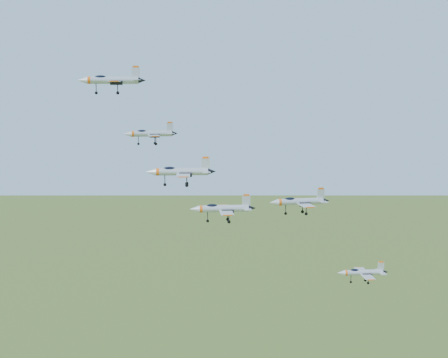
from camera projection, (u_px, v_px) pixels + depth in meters
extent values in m
cylinder|color=#B5BBC3|center=(113.00, 80.00, 125.21)|extent=(10.10, 1.73, 1.45)
cone|color=#B5BBC3|center=(82.00, 80.00, 124.20)|extent=(2.05, 1.51, 1.45)
cone|color=black|center=(142.00, 80.00, 126.17)|extent=(1.60, 1.28, 1.24)
ellipsoid|color=black|center=(100.00, 77.00, 124.72)|extent=(2.49, 1.11, 0.92)
cube|color=#B5BBC3|center=(114.00, 81.00, 122.22)|extent=(2.70, 4.99, 0.16)
cube|color=#B5BBC3|center=(114.00, 82.00, 128.34)|extent=(2.70, 4.99, 0.16)
cube|color=#B5BBC3|center=(136.00, 73.00, 125.76)|extent=(1.68, 0.18, 2.35)
cube|color=#E65B10|center=(136.00, 67.00, 125.60)|extent=(1.23, 0.19, 0.39)
cylinder|color=#B5BBC3|center=(152.00, 134.00, 120.53)|extent=(7.81, 1.28, 1.13)
cone|color=#B5BBC3|center=(127.00, 134.00, 119.54)|extent=(1.58, 1.16, 1.13)
cone|color=black|center=(175.00, 133.00, 121.48)|extent=(1.23, 0.98, 0.96)
ellipsoid|color=black|center=(142.00, 132.00, 120.07)|extent=(1.92, 0.85, 0.71)
cube|color=#B5BBC3|center=(154.00, 136.00, 118.25)|extent=(2.07, 3.85, 0.12)
cube|color=#B5BBC3|center=(151.00, 134.00, 122.94)|extent=(2.07, 3.85, 0.12)
cube|color=#B5BBC3|center=(170.00, 127.00, 121.12)|extent=(1.30, 0.13, 1.82)
cube|color=#E65B10|center=(170.00, 122.00, 120.99)|extent=(0.95, 0.14, 0.30)
cylinder|color=#B5BBC3|center=(182.00, 172.00, 102.40)|extent=(8.62, 2.36, 1.23)
cone|color=#B5BBC3|center=(151.00, 172.00, 102.09)|extent=(1.86, 1.45, 1.23)
cone|color=black|center=(212.00, 171.00, 102.70)|extent=(1.45, 1.21, 1.05)
ellipsoid|color=black|center=(169.00, 169.00, 102.21)|extent=(2.18, 1.16, 0.78)
cube|color=#B5BBC3|center=(183.00, 175.00, 99.82)|extent=(2.72, 4.42, 0.13)
cube|color=#B5BBC3|center=(183.00, 171.00, 105.07)|extent=(2.72, 4.42, 0.13)
cube|color=#B5BBC3|center=(206.00, 164.00, 102.47)|extent=(1.42, 0.30, 1.99)
cube|color=#E65B10|center=(206.00, 157.00, 102.32)|extent=(1.05, 0.27, 0.33)
cylinder|color=#B5BBC3|center=(224.00, 209.00, 130.22)|extent=(10.41, 2.53, 1.49)
cone|color=#B5BBC3|center=(194.00, 209.00, 129.65)|extent=(2.20, 1.69, 1.49)
cone|color=black|center=(252.00, 208.00, 130.77)|extent=(1.72, 1.42, 1.27)
ellipsoid|color=black|center=(212.00, 206.00, 129.91)|extent=(2.62, 1.32, 0.94)
cube|color=#B5BBC3|center=(227.00, 213.00, 127.12)|extent=(3.13, 5.28, 0.16)
cube|color=#B5BBC3|center=(224.00, 207.00, 133.44)|extent=(3.13, 5.28, 0.16)
cube|color=#B5BBC3|center=(246.00, 201.00, 130.45)|extent=(1.72, 0.31, 2.40)
cube|color=#E65B10|center=(246.00, 195.00, 130.27)|extent=(1.27, 0.29, 0.40)
cylinder|color=#B5BBC3|center=(301.00, 202.00, 114.10)|extent=(8.50, 1.28, 1.23)
cone|color=#B5BBC3|center=(274.00, 202.00, 113.09)|extent=(1.71, 1.24, 1.23)
cone|color=black|center=(326.00, 201.00, 115.08)|extent=(1.33, 1.05, 1.04)
ellipsoid|color=black|center=(290.00, 199.00, 113.63)|extent=(2.08, 0.90, 0.78)
cube|color=#B5BBC3|center=(306.00, 205.00, 111.61)|extent=(2.20, 4.17, 0.13)
cube|color=#B5BBC3|center=(297.00, 200.00, 116.74)|extent=(2.20, 4.17, 0.13)
cube|color=#B5BBC3|center=(321.00, 194.00, 114.70)|extent=(1.42, 0.12, 1.98)
cube|color=#E65B10|center=(321.00, 188.00, 114.56)|extent=(1.04, 0.14, 0.33)
cylinder|color=#B5BBC3|center=(364.00, 272.00, 130.16)|extent=(8.12, 2.15, 1.16)
cone|color=#B5BBC3|center=(341.00, 273.00, 129.82)|extent=(1.74, 1.35, 1.16)
cone|color=black|center=(385.00, 272.00, 130.48)|extent=(1.36, 1.13, 0.99)
ellipsoid|color=black|center=(354.00, 271.00, 129.96)|extent=(2.05, 1.07, 0.74)
cube|color=#B5BBC3|center=(368.00, 277.00, 127.73)|extent=(2.53, 4.15, 0.12)
cube|color=#B5BBC3|center=(361.00, 270.00, 132.67)|extent=(2.53, 4.15, 0.12)
cube|color=#B5BBC3|center=(381.00, 266.00, 130.25)|extent=(1.34, 0.27, 1.87)
cube|color=#E65B10|center=(381.00, 262.00, 130.12)|extent=(0.99, 0.25, 0.31)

